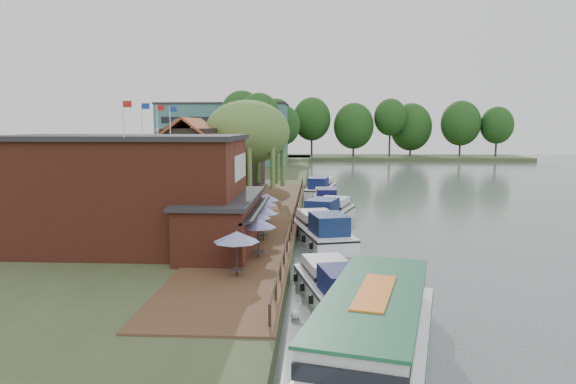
{
  "coord_description": "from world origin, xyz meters",
  "views": [
    {
      "loc": [
        -3.56,
        -33.01,
        8.84
      ],
      "look_at": [
        -6.0,
        12.0,
        3.0
      ],
      "focal_mm": 32.0,
      "sensor_mm": 36.0,
      "label": 1
    }
  ],
  "objects": [
    {
      "name": "ground",
      "position": [
        0.0,
        0.0,
        0.0
      ],
      "size": [
        260.0,
        260.0,
        0.0
      ],
      "primitive_type": "plane",
      "color": "#4A5653",
      "rests_on": "ground"
    },
    {
      "name": "land_bank",
      "position": [
        -30.0,
        35.0,
        0.5
      ],
      "size": [
        50.0,
        140.0,
        1.0
      ],
      "primitive_type": "cube",
      "color": "#384728",
      "rests_on": "ground"
    },
    {
      "name": "quay_deck",
      "position": [
        -8.0,
        10.0,
        1.05
      ],
      "size": [
        6.0,
        50.0,
        0.1
      ],
      "primitive_type": "cube",
      "color": "#47301E",
      "rests_on": "land_bank"
    },
    {
      "name": "quay_rail",
      "position": [
        -5.3,
        10.5,
        1.5
      ],
      "size": [
        0.2,
        49.0,
        1.0
      ],
      "primitive_type": null,
      "color": "black",
      "rests_on": "land_bank"
    },
    {
      "name": "pub",
      "position": [
        -14.0,
        -1.0,
        4.65
      ],
      "size": [
        20.0,
        11.0,
        7.3
      ],
      "primitive_type": null,
      "color": "maroon",
      "rests_on": "land_bank"
    },
    {
      "name": "hotel_block",
      "position": [
        -22.0,
        70.0,
        7.15
      ],
      "size": [
        25.4,
        12.4,
        12.3
      ],
      "primitive_type": null,
      "color": "#38666B",
      "rests_on": "land_bank"
    },
    {
      "name": "cottage_a",
      "position": [
        -15.0,
        14.0,
        5.25
      ],
      "size": [
        8.6,
        7.6,
        8.5
      ],
      "primitive_type": null,
      "color": "black",
      "rests_on": "land_bank"
    },
    {
      "name": "cottage_b",
      "position": [
        -18.0,
        24.0,
        5.25
      ],
      "size": [
        9.6,
        8.6,
        8.5
      ],
      "primitive_type": null,
      "color": "beige",
      "rests_on": "land_bank"
    },
    {
      "name": "cottage_c",
      "position": [
        -14.0,
        33.0,
        5.25
      ],
      "size": [
        7.6,
        7.6,
        8.5
      ],
      "primitive_type": null,
      "color": "black",
      "rests_on": "land_bank"
    },
    {
      "name": "willow",
      "position": [
        -10.5,
        19.0,
        6.21
      ],
      "size": [
        8.6,
        8.6,
        10.43
      ],
      "primitive_type": null,
      "color": "#476B2D",
      "rests_on": "land_bank"
    },
    {
      "name": "umbrella_0",
      "position": [
        -7.59,
        -7.43,
        2.29
      ],
      "size": [
        2.39,
        2.39,
        2.38
      ],
      "primitive_type": null,
      "color": "navy",
      "rests_on": "quay_deck"
    },
    {
      "name": "umbrella_1",
      "position": [
        -6.9,
        -3.62,
        2.29
      ],
      "size": [
        2.17,
        2.17,
        2.38
      ],
      "primitive_type": null,
      "color": "navy",
      "rests_on": "quay_deck"
    },
    {
      "name": "umbrella_2",
      "position": [
        -7.64,
        -0.67,
        2.29
      ],
      "size": [
        2.45,
        2.45,
        2.38
      ],
      "primitive_type": null,
      "color": "navy",
      "rests_on": "quay_deck"
    },
    {
      "name": "umbrella_3",
      "position": [
        -7.1,
        1.12,
        2.29
      ],
      "size": [
        2.1,
        2.1,
        2.38
      ],
      "primitive_type": null,
      "color": "navy",
      "rests_on": "quay_deck"
    },
    {
      "name": "umbrella_4",
      "position": [
        -7.63,
        4.84,
        2.29
      ],
      "size": [
        2.35,
        2.35,
        2.38
      ],
      "primitive_type": null,
      "color": "#1B3995",
      "rests_on": "quay_deck"
    },
    {
      "name": "umbrella_5",
      "position": [
        -7.45,
        7.26,
        2.29
      ],
      "size": [
        2.05,
        2.05,
        2.38
      ],
      "primitive_type": null,
      "color": "navy",
      "rests_on": "quay_deck"
    },
    {
      "name": "cruiser_0",
      "position": [
        -2.6,
        -7.96,
        1.09
      ],
      "size": [
        5.04,
        9.53,
        2.17
      ],
      "primitive_type": null,
      "rotation": [
        0.0,
        0.0,
        0.24
      ],
      "color": "silver",
      "rests_on": "ground"
    },
    {
      "name": "cruiser_1",
      "position": [
        -3.08,
        5.23,
        1.27
      ],
      "size": [
        5.87,
        10.91,
        2.54
      ],
      "primitive_type": null,
      "rotation": [
        0.0,
        0.0,
        0.25
      ],
      "color": "white",
      "rests_on": "ground"
    },
    {
      "name": "cruiser_2",
      "position": [
        -2.39,
        12.92,
        1.27
      ],
      "size": [
        6.21,
        10.95,
        2.55
      ],
      "primitive_type": null,
      "rotation": [
        0.0,
        0.0,
        -0.29
      ],
      "color": "silver",
      "rests_on": "ground"
    },
    {
      "name": "cruiser_3",
      "position": [
        -2.43,
        23.37,
        1.07
      ],
      "size": [
        3.24,
        9.08,
        2.14
      ],
      "primitive_type": null,
      "rotation": [
        0.0,
        0.0,
        0.04
      ],
      "color": "silver",
      "rests_on": "ground"
    },
    {
      "name": "cruiser_4",
      "position": [
        -2.9,
        32.42,
        1.23
      ],
      "size": [
        4.85,
        10.48,
        2.45
      ],
      "primitive_type": null,
      "rotation": [
        0.0,
        0.0,
        -0.16
      ],
      "color": "white",
      "rests_on": "ground"
    },
    {
      "name": "tour_boat",
      "position": [
        -1.61,
        -16.03,
        1.53
      ],
      "size": [
        7.27,
        14.6,
        3.07
      ],
      "primitive_type": null,
      "rotation": [
        0.0,
        0.0,
        -0.25
      ],
      "color": "silver",
      "rests_on": "ground"
    },
    {
      "name": "swan",
      "position": [
        -4.45,
        -10.3,
        0.22
      ],
      "size": [
        0.44,
        0.44,
        0.44
      ],
      "primitive_type": "sphere",
      "color": "white",
      "rests_on": "ground"
    },
    {
      "name": "bank_tree_0",
      "position": [
        -11.75,
        41.41,
        7.28
      ],
      "size": [
        6.04,
        6.04,
        12.56
      ],
      "primitive_type": null,
      "color": "#143811",
      "rests_on": "land_bank"
    },
    {
      "name": "bank_tree_1",
      "position": [
        -15.35,
        49.03,
        7.71
      ],
      "size": [
        7.03,
        7.03,
        13.42
      ],
      "primitive_type": null,
      "color": "#143811",
      "rests_on": "land_bank"
    },
    {
      "name": "bank_tree_2",
      "position": [
        -16.8,
        56.48,
        7.86
      ],
      "size": [
        6.54,
        6.54,
        13.72
      ],
      "primitive_type": null,
      "color": "#143811",
      "rests_on": "land_bank"
    },
    {
      "name": "bank_tree_3",
      "position": [
        -10.77,
        78.18,
        7.16
      ],
      "size": [
        7.6,
        7.6,
        12.32
      ],
      "primitive_type": null,
      "color": "#143811",
      "rests_on": "land_bank"
    },
    {
      "name": "bank_tree_4",
      "position": [
        -15.3,
        84.8,
        6.81
      ],
      "size": [
        7.93,
        7.93,
        11.63
      ],
      "primitive_type": null,
      "color": "#143811",
      "rests_on": "land_bank"
    },
    {
      "name": "bank_tree_5",
      "position": [
        -14.65,
        92.35,
        7.49
      ],
      "size": [
        7.13,
        7.13,
        12.98
      ],
      "primitive_type": null,
      "color": "#143811",
      "rests_on": "land_bank"
    }
  ]
}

